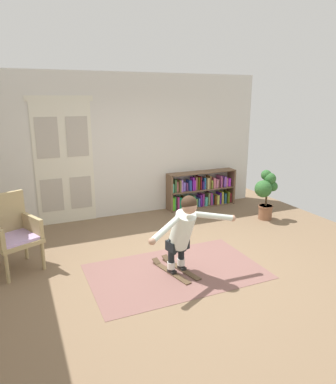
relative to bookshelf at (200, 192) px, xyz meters
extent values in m
plane|color=brown|center=(-1.63, -2.39, -0.35)|extent=(7.20, 7.20, 0.00)
cube|color=silver|center=(-1.63, 0.21, 1.10)|extent=(6.00, 0.10, 2.90)
cube|color=silver|center=(-3.18, 0.16, 0.83)|extent=(0.55, 0.04, 2.35)
cube|color=#B3AC9E|center=(-3.18, 0.14, 1.34)|extent=(0.41, 0.01, 0.76)
cube|color=#B3AC9E|center=(-3.18, 0.14, 0.24)|extent=(0.41, 0.01, 0.64)
cube|color=silver|center=(-2.63, 0.16, 0.83)|extent=(0.55, 0.04, 2.35)
cube|color=#B3AC9E|center=(-2.63, 0.14, 1.34)|extent=(0.41, 0.01, 0.76)
cube|color=#B3AC9E|center=(-2.63, 0.14, 0.24)|extent=(0.41, 0.01, 0.64)
cube|color=silver|center=(-2.91, 0.16, 2.05)|extent=(1.22, 0.04, 0.10)
cube|color=brown|center=(-1.81, -2.60, -0.34)|extent=(2.45, 1.51, 0.01)
cube|color=brown|center=(-0.77, 0.00, 0.06)|extent=(0.04, 0.30, 0.81)
cube|color=brown|center=(0.82, 0.00, 0.06)|extent=(0.04, 0.30, 0.81)
cube|color=brown|center=(0.03, 0.00, -0.34)|extent=(1.59, 0.30, 0.02)
cube|color=brown|center=(0.03, 0.00, 0.06)|extent=(1.59, 0.30, 0.02)
cube|color=brown|center=(0.03, 0.00, 0.45)|extent=(1.59, 0.30, 0.02)
cube|color=#54D220|center=(-0.72, -0.01, -0.18)|extent=(0.05, 0.22, 0.29)
cube|color=#4BCB5B|center=(-0.65, 0.01, -0.18)|extent=(0.04, 0.17, 0.29)
cube|color=#99286D|center=(-0.60, -0.02, -0.18)|extent=(0.04, 0.23, 0.29)
cube|color=#178B58|center=(-0.55, 0.00, -0.19)|extent=(0.07, 0.21, 0.27)
cube|color=#148515|center=(-0.49, -0.01, -0.21)|extent=(0.05, 0.24, 0.25)
cube|color=brown|center=(-0.42, -0.01, -0.19)|extent=(0.03, 0.21, 0.28)
cube|color=#2D5551|center=(-0.36, 0.00, -0.21)|extent=(0.05, 0.23, 0.23)
cube|color=#44B897|center=(-0.29, 0.00, -0.20)|extent=(0.05, 0.21, 0.27)
cube|color=#4F7197|center=(-0.23, 0.01, -0.22)|extent=(0.05, 0.19, 0.21)
cube|color=#388B4C|center=(-0.18, 0.00, -0.20)|extent=(0.05, 0.19, 0.26)
cube|color=#5E9F49|center=(-0.13, -0.01, -0.24)|extent=(0.04, 0.15, 0.19)
cube|color=#4D71BE|center=(-0.06, 0.00, -0.23)|extent=(0.03, 0.19, 0.20)
cube|color=#541C92|center=(-0.02, 0.00, -0.19)|extent=(0.05, 0.20, 0.27)
cube|color=#983189|center=(0.05, 0.00, -0.19)|extent=(0.04, 0.16, 0.28)
cube|color=teal|center=(0.11, -0.01, -0.23)|extent=(0.06, 0.20, 0.20)
cube|color=#6F7D50|center=(0.19, -0.02, -0.18)|extent=(0.04, 0.16, 0.29)
cube|color=#903182|center=(0.26, 0.02, -0.19)|extent=(0.07, 0.23, 0.29)
cube|color=navy|center=(0.31, 0.02, -0.22)|extent=(0.05, 0.16, 0.22)
cube|color=brown|center=(0.36, -0.02, -0.22)|extent=(0.04, 0.16, 0.21)
cube|color=#D6D75A|center=(0.43, -0.01, -0.22)|extent=(0.05, 0.20, 0.22)
cube|color=#4521A9|center=(0.50, 0.02, -0.20)|extent=(0.03, 0.21, 0.26)
cube|color=gold|center=(0.56, -0.01, -0.19)|extent=(0.04, 0.16, 0.28)
cube|color=#285A72|center=(0.62, -0.01, -0.21)|extent=(0.04, 0.20, 0.24)
cube|color=#4D6015|center=(0.70, -0.01, -0.19)|extent=(0.05, 0.23, 0.27)
cube|color=maroon|center=(0.77, -0.01, -0.22)|extent=(0.07, 0.14, 0.23)
cube|color=#51CC9E|center=(-0.72, 0.01, 0.16)|extent=(0.06, 0.19, 0.19)
cube|color=#45733D|center=(-0.64, 0.01, 0.21)|extent=(0.03, 0.17, 0.28)
cube|color=#C96D6F|center=(-0.59, 0.02, 0.18)|extent=(0.03, 0.15, 0.22)
cube|color=olive|center=(-0.54, 0.00, 0.20)|extent=(0.03, 0.23, 0.26)
cube|color=#A36CCC|center=(-0.50, 0.01, 0.20)|extent=(0.04, 0.21, 0.26)
cube|color=#775FD2|center=(-0.43, 0.01, 0.17)|extent=(0.06, 0.16, 0.20)
cube|color=#6A3571|center=(-0.36, 0.02, 0.16)|extent=(0.04, 0.15, 0.18)
cube|color=#244194|center=(-0.29, 0.00, 0.18)|extent=(0.07, 0.18, 0.23)
cube|color=purple|center=(-0.22, -0.02, 0.21)|extent=(0.03, 0.16, 0.29)
cube|color=purple|center=(-0.18, 0.01, 0.18)|extent=(0.04, 0.19, 0.23)
cube|color=#8C5C46|center=(-0.13, 0.00, 0.21)|extent=(0.04, 0.14, 0.29)
cube|color=#4D500D|center=(-0.08, -0.02, 0.21)|extent=(0.03, 0.14, 0.28)
cube|color=maroon|center=(-0.03, 0.01, 0.22)|extent=(0.03, 0.24, 0.30)
cube|color=navy|center=(0.03, 0.00, 0.16)|extent=(0.05, 0.20, 0.18)
cube|color=#2468AC|center=(0.09, 0.01, 0.19)|extent=(0.05, 0.15, 0.25)
cube|color=tan|center=(0.15, -0.02, 0.19)|extent=(0.05, 0.18, 0.25)
cube|color=brown|center=(0.20, 0.00, 0.21)|extent=(0.05, 0.20, 0.29)
cube|color=olive|center=(0.25, 0.00, 0.16)|extent=(0.04, 0.23, 0.19)
cube|color=#D16D82|center=(0.32, -0.01, 0.18)|extent=(0.05, 0.20, 0.23)
cube|color=#B26586|center=(0.38, -0.02, 0.17)|extent=(0.07, 0.20, 0.21)
cube|color=brown|center=(0.44, 0.01, 0.16)|extent=(0.05, 0.16, 0.19)
cube|color=#AF5098|center=(0.50, 0.01, 0.20)|extent=(0.03, 0.23, 0.27)
cube|color=brown|center=(0.54, 0.01, 0.17)|extent=(0.03, 0.14, 0.22)
cube|color=purple|center=(0.61, -0.01, 0.19)|extent=(0.07, 0.16, 0.24)
cube|color=#B96483|center=(0.67, 0.02, 0.17)|extent=(0.05, 0.17, 0.20)
cube|color=#B12CD8|center=(0.73, -0.01, 0.16)|extent=(0.06, 0.14, 0.19)
cylinder|color=tan|center=(-4.02, -1.98, -0.14)|extent=(0.07, 0.07, 0.42)
cylinder|color=tan|center=(-3.54, -1.77, -0.14)|extent=(0.07, 0.07, 0.42)
cylinder|color=tan|center=(-3.75, -1.29, -0.14)|extent=(0.07, 0.07, 0.42)
cube|color=tan|center=(-3.88, -1.64, 0.10)|extent=(0.79, 0.79, 0.06)
cube|color=#BEA0D5|center=(-3.88, -1.64, 0.15)|extent=(0.71, 0.71, 0.04)
cube|color=tan|center=(-3.99, -1.39, 0.45)|extent=(0.57, 0.30, 0.60)
cube|color=tan|center=(-3.64, -1.53, 0.27)|extent=(0.28, 0.54, 0.28)
cylinder|color=brown|center=(0.81, -1.29, -0.20)|extent=(0.27, 0.27, 0.29)
cylinder|color=brown|center=(0.81, -1.29, -0.08)|extent=(0.29, 0.29, 0.04)
cylinder|color=#4C3823|center=(0.81, -1.29, 0.12)|extent=(0.04, 0.04, 0.36)
sphere|color=#2F632C|center=(0.89, -1.26, 0.49)|extent=(0.24, 0.24, 0.24)
sphere|color=#2F632C|center=(0.69, -1.32, 0.31)|extent=(0.34, 0.34, 0.34)
sphere|color=#2F632C|center=(0.85, -1.18, 0.55)|extent=(0.21, 0.21, 0.21)
sphere|color=#2F632C|center=(0.94, -1.29, 0.33)|extent=(0.20, 0.20, 0.20)
cube|color=brown|center=(-1.90, -2.62, -0.33)|extent=(0.27, 0.79, 0.01)
cube|color=brown|center=(-1.98, -2.26, -0.30)|extent=(0.11, 0.13, 0.06)
cube|color=black|center=(-1.90, -2.64, -0.31)|extent=(0.11, 0.14, 0.04)
cube|color=brown|center=(-1.73, -2.58, -0.33)|extent=(0.27, 0.79, 0.01)
cube|color=brown|center=(-1.81, -2.22, -0.30)|extent=(0.11, 0.13, 0.06)
cube|color=black|center=(-1.72, -2.60, -0.31)|extent=(0.11, 0.14, 0.04)
cylinder|color=white|center=(-1.90, -2.62, -0.22)|extent=(0.13, 0.13, 0.10)
cylinder|color=black|center=(-1.90, -2.62, -0.02)|extent=(0.11, 0.11, 0.30)
cylinder|color=black|center=(-1.90, -2.65, 0.08)|extent=(0.13, 0.13, 0.22)
cylinder|color=white|center=(-1.73, -2.58, -0.22)|extent=(0.13, 0.13, 0.10)
cylinder|color=black|center=(-1.73, -2.58, -0.02)|extent=(0.11, 0.11, 0.30)
cylinder|color=black|center=(-1.72, -2.61, 0.08)|extent=(0.13, 0.13, 0.22)
cube|color=black|center=(-1.81, -2.63, 0.08)|extent=(0.33, 0.24, 0.14)
cylinder|color=silver|center=(-1.79, -2.72, 0.32)|extent=(0.37, 0.50, 0.58)
sphere|color=tan|center=(-1.75, -2.86, 0.70)|extent=(0.24, 0.24, 0.20)
sphere|color=#382619|center=(-1.76, -2.85, 0.74)|extent=(0.25, 0.25, 0.21)
cylinder|color=silver|center=(-2.15, -2.99, 0.49)|extent=(0.53, 0.39, 0.19)
sphere|color=tan|center=(-2.39, -3.15, 0.43)|extent=(0.11, 0.11, 0.09)
cylinder|color=silver|center=(-1.34, -2.81, 0.49)|extent=(0.59, 0.15, 0.19)
sphere|color=tan|center=(-1.06, -2.84, 0.43)|extent=(0.11, 0.11, 0.09)
camera|label=1|loc=(-3.76, -6.73, 2.08)|focal=32.86mm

